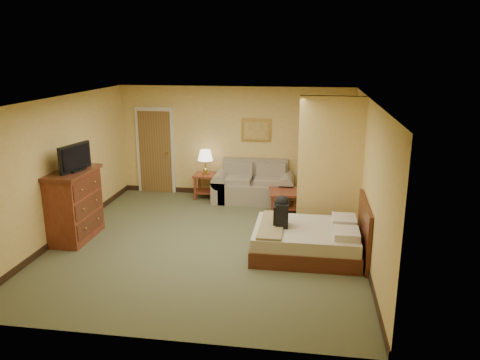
% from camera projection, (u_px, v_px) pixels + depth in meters
% --- Properties ---
extents(floor, '(6.00, 6.00, 0.00)m').
position_uv_depth(floor, '(209.00, 243.00, 8.54)').
color(floor, '#4F5235').
rests_on(floor, ground).
extents(ceiling, '(6.00, 6.00, 0.00)m').
position_uv_depth(ceiling, '(206.00, 99.00, 7.85)').
color(ceiling, white).
rests_on(ceiling, back_wall).
extents(back_wall, '(5.50, 0.02, 2.60)m').
position_uv_depth(back_wall, '(235.00, 142.00, 11.05)').
color(back_wall, '#DCB55E').
rests_on(back_wall, floor).
extents(left_wall, '(0.02, 6.00, 2.60)m').
position_uv_depth(left_wall, '(61.00, 168.00, 8.59)').
color(left_wall, '#DCB55E').
rests_on(left_wall, floor).
extents(right_wall, '(0.02, 6.00, 2.60)m').
position_uv_depth(right_wall, '(368.00, 180.00, 7.80)').
color(right_wall, '#DCB55E').
rests_on(right_wall, floor).
extents(partition, '(1.20, 0.15, 2.60)m').
position_uv_depth(partition, '(330.00, 166.00, 8.77)').
color(partition, '#DCB55E').
rests_on(partition, floor).
extents(door, '(0.94, 0.16, 2.10)m').
position_uv_depth(door, '(155.00, 151.00, 11.37)').
color(door, beige).
rests_on(door, floor).
extents(baseboard, '(5.50, 0.02, 0.12)m').
position_uv_depth(baseboard, '(235.00, 192.00, 11.38)').
color(baseboard, black).
rests_on(baseboard, floor).
extents(loveseat, '(1.86, 0.86, 0.94)m').
position_uv_depth(loveseat, '(254.00, 188.00, 10.84)').
color(loveseat, gray).
rests_on(loveseat, floor).
extents(side_table, '(0.53, 0.53, 0.58)m').
position_uv_depth(side_table, '(206.00, 182.00, 11.06)').
color(side_table, maroon).
rests_on(side_table, floor).
extents(table_lamp, '(0.35, 0.35, 0.58)m').
position_uv_depth(table_lamp, '(205.00, 156.00, 10.89)').
color(table_lamp, '#B69743').
rests_on(table_lamp, side_table).
extents(coffee_table, '(0.85, 0.85, 0.49)m').
position_uv_depth(coffee_table, '(287.00, 197.00, 10.05)').
color(coffee_table, maroon).
rests_on(coffee_table, floor).
extents(wall_picture, '(0.68, 0.04, 0.53)m').
position_uv_depth(wall_picture, '(256.00, 130.00, 10.88)').
color(wall_picture, '#B78E3F').
rests_on(wall_picture, back_wall).
extents(dresser, '(0.64, 1.22, 1.30)m').
position_uv_depth(dresser, '(74.00, 205.00, 8.57)').
color(dresser, maroon).
rests_on(dresser, floor).
extents(tv, '(0.26, 0.80, 0.49)m').
position_uv_depth(tv, '(75.00, 158.00, 8.32)').
color(tv, black).
rests_on(tv, dresser).
extents(bed, '(1.89, 1.53, 0.99)m').
position_uv_depth(bed, '(310.00, 240.00, 7.99)').
color(bed, '#471D10').
rests_on(bed, floor).
extents(backpack, '(0.25, 0.33, 0.55)m').
position_uv_depth(backpack, '(282.00, 210.00, 7.94)').
color(backpack, black).
rests_on(backpack, bed).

